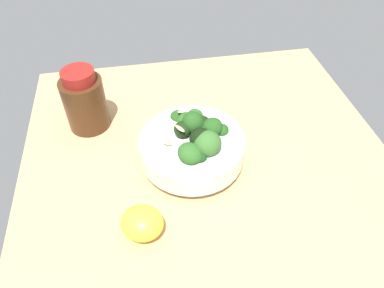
{
  "coord_description": "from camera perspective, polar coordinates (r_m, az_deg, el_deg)",
  "views": [
    {
      "loc": [
        -10.13,
        -40.81,
        45.45
      ],
      "look_at": [
        -2.85,
        0.03,
        4.0
      ],
      "focal_mm": 33.62,
      "sensor_mm": 36.0,
      "label": 1
    }
  ],
  "objects": [
    {
      "name": "bottle_tall",
      "position": [
        0.67,
        -16.67,
        6.54
      ],
      "size": [
        7.51,
        7.51,
        11.84
      ],
      "color": "#472814",
      "rests_on": "ground_plane"
    },
    {
      "name": "ground_plane",
      "position": [
        0.64,
        2.53,
        -3.75
      ],
      "size": [
        63.26,
        63.26,
        4.71
      ],
      "primitive_type": "cube",
      "color": "tan"
    },
    {
      "name": "lemon_wedge",
      "position": [
        0.52,
        -7.92,
        -12.28
      ],
      "size": [
        8.2,
        8.0,
        4.2
      ],
      "primitive_type": "ellipsoid",
      "rotation": [
        0.0,
        0.0,
        5.73
      ],
      "color": "yellow",
      "rests_on": "ground_plane"
    },
    {
      "name": "bowl_of_broccoli",
      "position": [
        0.59,
        0.28,
        0.05
      ],
      "size": [
        17.26,
        17.26,
        9.41
      ],
      "color": "white",
      "rests_on": "ground_plane"
    }
  ]
}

